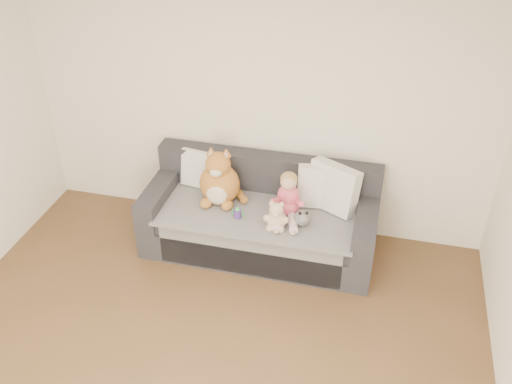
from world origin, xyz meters
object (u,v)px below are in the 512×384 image
sofa (261,219)px  plush_cat (219,181)px  sippy_cup (238,212)px  teddy_bear (276,218)px  toddler (288,199)px

sofa → plush_cat: bearing=-178.9°
plush_cat → sippy_cup: size_ratio=4.87×
plush_cat → teddy_bear: size_ratio=2.06×
sofa → sippy_cup: 0.37m
toddler → sofa: bearing=153.6°
sofa → toddler: size_ratio=4.84×
sofa → plush_cat: (-0.40, -0.01, 0.38)m
sofa → teddy_bear: 0.47m
sippy_cup → teddy_bear: bearing=-10.9°
plush_cat → teddy_bear: 0.70m
sofa → plush_cat: size_ratio=3.70×
plush_cat → toddler: bearing=-11.8°
sofa → toddler: toddler is taller
toddler → teddy_bear: 0.23m
toddler → plush_cat: 0.68m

